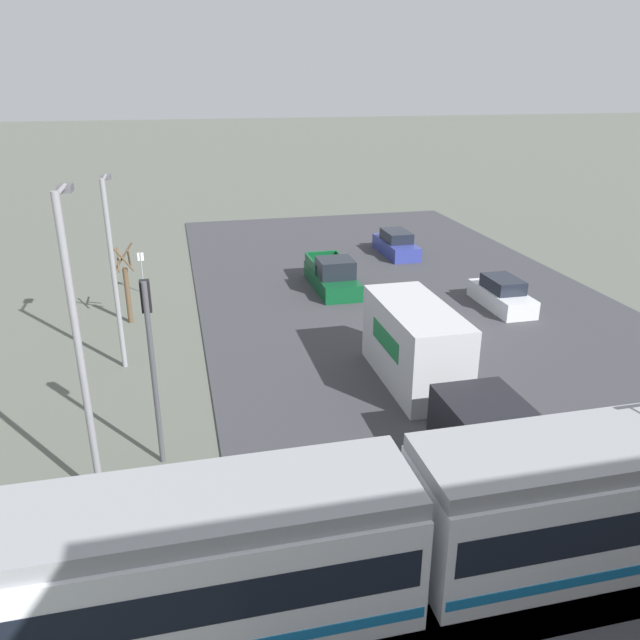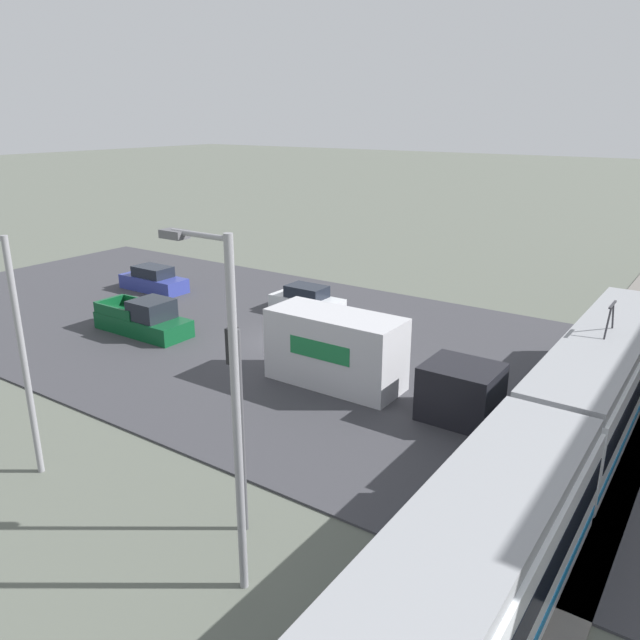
{
  "view_description": "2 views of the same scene",
  "coord_description": "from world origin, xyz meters",
  "px_view_note": "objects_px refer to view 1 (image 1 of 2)",
  "views": [
    {
      "loc": [
        11.56,
        24.96,
        11.11
      ],
      "look_at": [
        6.36,
        2.93,
        2.24
      ],
      "focal_mm": 35.0,
      "sensor_mm": 36.0,
      "label": 1
    },
    {
      "loc": [
        23.34,
        17.84,
        10.86
      ],
      "look_at": [
        2.95,
        3.8,
        2.69
      ],
      "focal_mm": 35.0,
      "sensor_mm": 36.0,
      "label": 2
    }
  ],
  "objects_px": {
    "street_lamp_near_crossing": "(113,261)",
    "street_lamp_mid_block": "(78,334)",
    "street_tree": "(127,287)",
    "sedan_car_1": "(396,245)",
    "box_truck": "(428,362)",
    "traffic_light_pole": "(151,350)",
    "no_parking_sign": "(142,269)",
    "pickup_truck": "(332,276)",
    "sedan_car_0": "(502,295)",
    "light_rail_tram": "(413,527)"
  },
  "relations": [
    {
      "from": "street_lamp_near_crossing",
      "to": "street_lamp_mid_block",
      "type": "xyz_separation_m",
      "value": [
        0.19,
        8.77,
        0.51
      ]
    },
    {
      "from": "street_tree",
      "to": "street_lamp_mid_block",
      "type": "bearing_deg",
      "value": 89.2
    },
    {
      "from": "street_lamp_near_crossing",
      "to": "sedan_car_1",
      "type": "bearing_deg",
      "value": -141.14
    },
    {
      "from": "box_truck",
      "to": "traffic_light_pole",
      "type": "height_order",
      "value": "traffic_light_pole"
    },
    {
      "from": "street_lamp_mid_block",
      "to": "traffic_light_pole",
      "type": "bearing_deg",
      "value": -142.31
    },
    {
      "from": "street_lamp_mid_block",
      "to": "no_parking_sign",
      "type": "bearing_deg",
      "value": -92.27
    },
    {
      "from": "box_truck",
      "to": "pickup_truck",
      "type": "bearing_deg",
      "value": -88.84
    },
    {
      "from": "sedan_car_0",
      "to": "no_parking_sign",
      "type": "xyz_separation_m",
      "value": [
        17.89,
        -6.63,
        0.68
      ]
    },
    {
      "from": "sedan_car_1",
      "to": "street_tree",
      "type": "relative_size",
      "value": 1.2
    },
    {
      "from": "sedan_car_0",
      "to": "light_rail_tram",
      "type": "bearing_deg",
      "value": 55.7
    },
    {
      "from": "box_truck",
      "to": "sedan_car_1",
      "type": "xyz_separation_m",
      "value": [
        -5.63,
        -19.0,
        -0.77
      ]
    },
    {
      "from": "street_lamp_near_crossing",
      "to": "box_truck",
      "type": "bearing_deg",
      "value": 152.88
    },
    {
      "from": "pickup_truck",
      "to": "no_parking_sign",
      "type": "xyz_separation_m",
      "value": [
        10.19,
        -1.82,
        0.61
      ]
    },
    {
      "from": "sedan_car_0",
      "to": "street_lamp_mid_block",
      "type": "bearing_deg",
      "value": 31.27
    },
    {
      "from": "street_tree",
      "to": "street_lamp_near_crossing",
      "type": "height_order",
      "value": "street_lamp_near_crossing"
    },
    {
      "from": "pickup_truck",
      "to": "no_parking_sign",
      "type": "relative_size",
      "value": 2.37
    },
    {
      "from": "street_lamp_mid_block",
      "to": "no_parking_sign",
      "type": "height_order",
      "value": "street_lamp_mid_block"
    },
    {
      "from": "sedan_car_0",
      "to": "box_truck",
      "type": "bearing_deg",
      "value": 47.63
    },
    {
      "from": "light_rail_tram",
      "to": "sedan_car_0",
      "type": "bearing_deg",
      "value": -124.3
    },
    {
      "from": "box_truck",
      "to": "sedan_car_0",
      "type": "relative_size",
      "value": 2.26
    },
    {
      "from": "sedan_car_0",
      "to": "traffic_light_pole",
      "type": "height_order",
      "value": "traffic_light_pole"
    },
    {
      "from": "sedan_car_1",
      "to": "street_lamp_mid_block",
      "type": "height_order",
      "value": "street_lamp_mid_block"
    },
    {
      "from": "light_rail_tram",
      "to": "box_truck",
      "type": "relative_size",
      "value": 2.89
    },
    {
      "from": "sedan_car_1",
      "to": "no_parking_sign",
      "type": "bearing_deg",
      "value": 14.69
    },
    {
      "from": "street_tree",
      "to": "street_lamp_mid_block",
      "type": "relative_size",
      "value": 0.45
    },
    {
      "from": "street_tree",
      "to": "street_lamp_mid_block",
      "type": "height_order",
      "value": "street_lamp_mid_block"
    },
    {
      "from": "pickup_truck",
      "to": "traffic_light_pole",
      "type": "relative_size",
      "value": 0.93
    },
    {
      "from": "sedan_car_1",
      "to": "street_lamp_near_crossing",
      "type": "bearing_deg",
      "value": 38.86
    },
    {
      "from": "traffic_light_pole",
      "to": "street_lamp_near_crossing",
      "type": "relative_size",
      "value": 0.76
    },
    {
      "from": "traffic_light_pole",
      "to": "street_lamp_near_crossing",
      "type": "xyz_separation_m",
      "value": [
        1.5,
        -7.46,
        0.69
      ]
    },
    {
      "from": "street_lamp_near_crossing",
      "to": "street_lamp_mid_block",
      "type": "relative_size",
      "value": 0.88
    },
    {
      "from": "sedan_car_1",
      "to": "street_tree",
      "type": "distance_m",
      "value": 18.69
    },
    {
      "from": "box_truck",
      "to": "street_lamp_mid_block",
      "type": "xyz_separation_m",
      "value": [
        11.16,
        3.14,
        3.44
      ]
    },
    {
      "from": "box_truck",
      "to": "light_rail_tram",
      "type": "bearing_deg",
      "value": 65.41
    },
    {
      "from": "sedan_car_0",
      "to": "street_tree",
      "type": "relative_size",
      "value": 1.11
    },
    {
      "from": "light_rail_tram",
      "to": "pickup_truck",
      "type": "xyz_separation_m",
      "value": [
        -3.56,
        -21.32,
        -0.84
      ]
    },
    {
      "from": "no_parking_sign",
      "to": "street_tree",
      "type": "bearing_deg",
      "value": 83.09
    },
    {
      "from": "no_parking_sign",
      "to": "street_lamp_mid_block",
      "type": "bearing_deg",
      "value": 87.73
    },
    {
      "from": "traffic_light_pole",
      "to": "street_lamp_mid_block",
      "type": "distance_m",
      "value": 2.46
    },
    {
      "from": "street_lamp_mid_block",
      "to": "pickup_truck",
      "type": "bearing_deg",
      "value": -124.09
    },
    {
      "from": "box_truck",
      "to": "sedan_car_1",
      "type": "distance_m",
      "value": 19.83
    },
    {
      "from": "street_tree",
      "to": "no_parking_sign",
      "type": "bearing_deg",
      "value": -96.91
    },
    {
      "from": "street_lamp_near_crossing",
      "to": "street_tree",
      "type": "bearing_deg",
      "value": -90.02
    },
    {
      "from": "sedan_car_1",
      "to": "sedan_car_0",
      "type": "bearing_deg",
      "value": 99.43
    },
    {
      "from": "pickup_truck",
      "to": "no_parking_sign",
      "type": "bearing_deg",
      "value": -10.13
    },
    {
      "from": "no_parking_sign",
      "to": "box_truck",
      "type": "bearing_deg",
      "value": 125.26
    },
    {
      "from": "traffic_light_pole",
      "to": "street_lamp_mid_block",
      "type": "xyz_separation_m",
      "value": [
        1.69,
        1.31,
        1.21
      ]
    },
    {
      "from": "street_tree",
      "to": "box_truck",
      "type": "bearing_deg",
      "value": 136.3
    },
    {
      "from": "street_lamp_mid_block",
      "to": "street_tree",
      "type": "bearing_deg",
      "value": -90.8
    },
    {
      "from": "street_lamp_near_crossing",
      "to": "street_lamp_mid_block",
      "type": "height_order",
      "value": "street_lamp_mid_block"
    }
  ]
}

